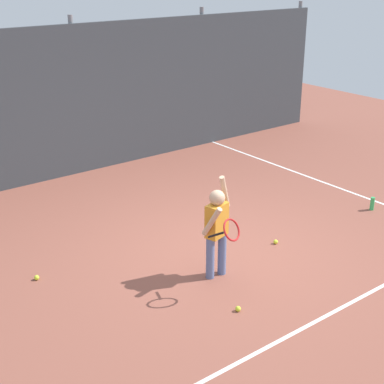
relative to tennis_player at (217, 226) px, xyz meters
name	(u,v)px	position (x,y,z in m)	size (l,w,h in m)	color
ground_plane	(221,250)	(0.52, 0.51, -0.73)	(20.00, 20.00, 0.00)	brown
court_line_baseline	(331,313)	(0.52, -1.48, -0.72)	(9.00, 0.05, 0.00)	white
court_line_sideline	(320,181)	(3.79, 1.51, -0.72)	(0.05, 9.00, 0.00)	white
back_fence_windscreen	(78,101)	(0.52, 4.70, 0.67)	(12.31, 0.08, 2.80)	#383D42
fence_post_2	(76,97)	(0.52, 4.76, 0.75)	(0.09, 0.09, 2.95)	slate
fence_post_3	(201,78)	(3.52, 4.76, 0.75)	(0.09, 0.09, 2.95)	slate
fence_post_4	(297,64)	(6.52, 4.76, 0.75)	(0.09, 0.09, 2.95)	slate
tennis_player	(217,226)	(0.00, 0.00, 0.00)	(0.60, 0.70, 1.35)	slate
water_bottle	(372,204)	(3.43, 0.09, -0.62)	(0.07, 0.07, 0.22)	green
tennis_ball_2	(37,278)	(-1.91, 1.35, -0.69)	(0.07, 0.07, 0.07)	#CCE033
tennis_ball_3	(238,309)	(-0.32, -0.78, -0.69)	(0.07, 0.07, 0.07)	#CCE033
tennis_ball_4	(276,242)	(1.28, 0.18, -0.69)	(0.07, 0.07, 0.07)	#CCE033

